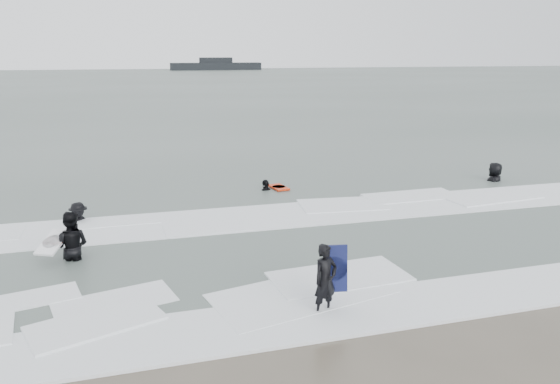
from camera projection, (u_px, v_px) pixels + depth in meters
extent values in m
plane|color=brown|center=(343.00, 300.00, 11.41)|extent=(320.00, 320.00, 0.00)
plane|color=#47544C|center=(154.00, 84.00, 86.09)|extent=(320.00, 320.00, 0.00)
imported|color=black|center=(325.00, 313.00, 10.83)|extent=(0.62, 0.51, 1.47)
imported|color=black|center=(73.00, 260.00, 13.61)|extent=(1.02, 0.88, 1.82)
imported|color=black|center=(79.00, 224.00, 16.47)|extent=(1.13, 0.98, 1.52)
imported|color=black|center=(266.00, 191.00, 20.33)|extent=(1.00, 0.80, 1.59)
imported|color=black|center=(494.00, 182.00, 21.79)|extent=(1.08, 1.12, 1.93)
cube|color=white|center=(355.00, 311.00, 10.84)|extent=(30.03, 2.32, 0.07)
cube|color=white|center=(272.00, 217.00, 17.00)|extent=(30.00, 2.60, 0.09)
cube|color=black|center=(216.00, 66.00, 153.41)|extent=(25.22, 4.50, 1.98)
cube|color=black|center=(216.00, 60.00, 152.99)|extent=(9.01, 2.70, 1.44)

